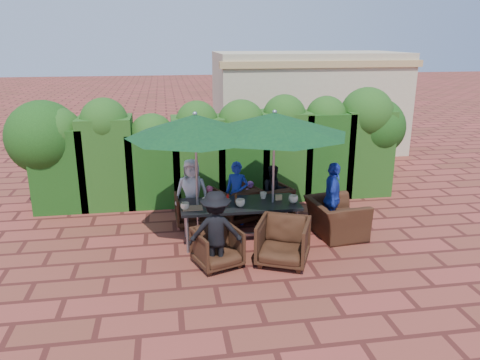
{
  "coord_description": "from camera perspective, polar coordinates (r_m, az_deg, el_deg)",
  "views": [
    {
      "loc": [
        -1.21,
        -8.05,
        3.68
      ],
      "look_at": [
        0.16,
        0.4,
        1.05
      ],
      "focal_mm": 35.0,
      "sensor_mm": 36.0,
      "label": 1
    }
  ],
  "objects": [
    {
      "name": "umbrella_left",
      "position": [
        8.11,
        -5.47,
        6.59
      ],
      "size": [
        2.42,
        2.42,
        2.46
      ],
      "color": "gray",
      "rests_on": "ground"
    },
    {
      "name": "pedestrian_b",
      "position": [
        13.24,
        6.31,
        4.38
      ],
      "size": [
        0.85,
        0.64,
        1.58
      ],
      "primitive_type": "imported",
      "rotation": [
        0.0,
        0.0,
        3.39
      ],
      "color": "#E65185",
      "rests_on": "ground"
    },
    {
      "name": "cup_e",
      "position": [
        8.66,
        6.5,
        -2.32
      ],
      "size": [
        0.18,
        0.18,
        0.14
      ],
      "primitive_type": "imported",
      "color": "beige",
      "rests_on": "dining_table"
    },
    {
      "name": "cup_a",
      "position": [
        8.32,
        -6.72,
        -3.18
      ],
      "size": [
        0.16,
        0.16,
        0.13
      ],
      "primitive_type": "imported",
      "color": "beige",
      "rests_on": "dining_table"
    },
    {
      "name": "cup_c",
      "position": [
        8.41,
        0.03,
        -2.8
      ],
      "size": [
        0.17,
        0.17,
        0.14
      ],
      "primitive_type": "imported",
      "color": "beige",
      "rests_on": "dining_table"
    },
    {
      "name": "adult_near_left",
      "position": [
        7.59,
        -2.94,
        -6.24
      ],
      "size": [
        0.91,
        0.5,
        1.35
      ],
      "primitive_type": "imported",
      "rotation": [
        0.0,
        0.0,
        3.02
      ],
      "color": "black",
      "rests_on": "ground"
    },
    {
      "name": "adult_far_left",
      "position": [
        9.45,
        -5.88,
        -1.49
      ],
      "size": [
        0.75,
        0.55,
        1.37
      ],
      "primitive_type": "imported",
      "rotation": [
        0.0,
        0.0,
        -0.23
      ],
      "color": "silver",
      "rests_on": "ground"
    },
    {
      "name": "chair_far_right",
      "position": [
        9.83,
        3.71,
        -2.5
      ],
      "size": [
        0.94,
        0.91,
        0.78
      ],
      "primitive_type": "imported",
      "rotation": [
        0.0,
        0.0,
        3.46
      ],
      "color": "black",
      "rests_on": "ground"
    },
    {
      "name": "child_left",
      "position": [
        9.57,
        -3.6,
        -3.0
      ],
      "size": [
        0.35,
        0.32,
        0.8
      ],
      "primitive_type": "imported",
      "rotation": [
        0.0,
        0.0,
        0.35
      ],
      "color": "#E65185",
      "rests_on": "ground"
    },
    {
      "name": "pedestrian_c",
      "position": [
        13.44,
        10.88,
        5.11
      ],
      "size": [
        1.34,
        0.92,
        1.92
      ],
      "primitive_type": "imported",
      "rotation": [
        0.0,
        0.0,
        2.82
      ],
      "color": "#94949C",
      "rests_on": "ground"
    },
    {
      "name": "building",
      "position": [
        15.9,
        8.2,
        9.42
      ],
      "size": [
        6.2,
        3.08,
        3.2
      ],
      "color": "#C6BB93",
      "rests_on": "ground"
    },
    {
      "name": "pedestrian_a",
      "position": [
        12.96,
        2.88,
        4.77
      ],
      "size": [
        1.73,
        0.65,
        1.84
      ],
      "primitive_type": "imported",
      "rotation": [
        0.0,
        0.0,
        3.12
      ],
      "color": "green",
      "rests_on": "ground"
    },
    {
      "name": "number_block_right",
      "position": [
        8.78,
        4.74,
        -2.13
      ],
      "size": [
        0.12,
        0.06,
        0.1
      ],
      "primitive_type": "cube",
      "color": "tan",
      "rests_on": "dining_table"
    },
    {
      "name": "adult_end_right",
      "position": [
        9.11,
        11.19,
        -2.26
      ],
      "size": [
        0.64,
        0.92,
        1.42
      ],
      "primitive_type": "imported",
      "rotation": [
        0.0,
        0.0,
        1.27
      ],
      "color": "#1E34A5",
      "rests_on": "ground"
    },
    {
      "name": "chair_near_right",
      "position": [
        7.92,
        5.28,
        -7.25
      ],
      "size": [
        1.07,
        1.04,
        0.85
      ],
      "primitive_type": "imported",
      "rotation": [
        0.0,
        0.0,
        -0.42
      ],
      "color": "black",
      "rests_on": "ground"
    },
    {
      "name": "number_block_left",
      "position": [
        8.54,
        -1.7,
        -2.63
      ],
      "size": [
        0.12,
        0.06,
        0.1
      ],
      "primitive_type": "cube",
      "color": "tan",
      "rests_on": "dining_table"
    },
    {
      "name": "chair_far_mid",
      "position": [
        9.67,
        -0.38,
        -2.72
      ],
      "size": [
        1.02,
        1.0,
        0.81
      ],
      "primitive_type": "imported",
      "rotation": [
        0.0,
        0.0,
        3.57
      ],
      "color": "black",
      "rests_on": "ground"
    },
    {
      "name": "sauce_bottle",
      "position": [
        8.58,
        -0.5,
        -2.27
      ],
      "size": [
        0.04,
        0.04,
        0.17
      ],
      "primitive_type": "cylinder",
      "color": "#4C230C",
      "rests_on": "dining_table"
    },
    {
      "name": "chair_end_right",
      "position": [
        9.13,
        11.68,
        -3.87
      ],
      "size": [
        0.82,
        1.15,
        0.94
      ],
      "primitive_type": "imported",
      "rotation": [
        0.0,
        0.0,
        1.68
      ],
      "color": "black",
      "rests_on": "ground"
    },
    {
      "name": "child_right",
      "position": [
        9.83,
        1.33,
        -2.42
      ],
      "size": [
        0.32,
        0.28,
        0.8
      ],
      "primitive_type": "imported",
      "rotation": [
        0.0,
        0.0,
        -0.16
      ],
      "color": "#A24DA8",
      "rests_on": "ground"
    },
    {
      "name": "adult_far_mid",
      "position": [
        9.44,
        -0.39,
        -1.64
      ],
      "size": [
        0.58,
        0.53,
        1.3
      ],
      "primitive_type": "imported",
      "rotation": [
        0.0,
        0.0,
        -0.38
      ],
      "color": "#1E34A5",
      "rests_on": "ground"
    },
    {
      "name": "cup_d",
      "position": [
        8.83,
        2.85,
        -1.89
      ],
      "size": [
        0.13,
        0.13,
        0.12
      ],
      "primitive_type": "imported",
      "color": "beige",
      "rests_on": "dining_table"
    },
    {
      "name": "serving_tray",
      "position": [
        8.37,
        -5.8,
        -3.43
      ],
      "size": [
        0.35,
        0.25,
        0.02
      ],
      "primitive_type": "cube",
      "color": "#986D49",
      "rests_on": "dining_table"
    },
    {
      "name": "chair_near_left",
      "position": [
        7.83,
        -2.77,
        -8.0
      ],
      "size": [
        0.88,
        0.86,
        0.72
      ],
      "primitive_type": "imported",
      "rotation": [
        0.0,
        0.0,
        0.34
      ],
      "color": "black",
      "rests_on": "ground"
    },
    {
      "name": "umbrella_right",
      "position": [
        8.29,
        4.22,
        6.86
      ],
      "size": [
        2.66,
        2.66,
        2.46
      ],
      "color": "gray",
      "rests_on": "ground"
    },
    {
      "name": "chair_far_left",
      "position": [
        9.55,
        -5.77,
        -3.36
      ],
      "size": [
        0.72,
        0.67,
        0.71
      ],
      "primitive_type": "imported",
      "rotation": [
        0.0,
        0.0,
        3.18
      ],
      "color": "black",
      "rests_on": "ground"
    },
    {
      "name": "cup_b",
      "position": [
        8.56,
        -4.18,
        -2.54
      ],
      "size": [
        0.13,
        0.13,
        0.12
      ],
      "primitive_type": "imported",
      "color": "beige",
      "rests_on": "dining_table"
    },
    {
      "name": "hedge_wall",
      "position": [
        10.69,
        -2.85,
        4.45
      ],
      "size": [
        9.1,
        1.6,
        2.56
      ],
      "color": "#14330E",
      "rests_on": "ground"
    },
    {
      "name": "dining_table",
      "position": [
        8.61,
        -0.02,
        -3.34
      ],
      "size": [
        2.18,
        0.9,
        0.75
      ],
      "color": "black",
      "rests_on": "ground"
    },
    {
      "name": "ground",
      "position": [
        8.93,
        -0.64,
        -7.24
      ],
      "size": [
        80.0,
        80.0,
        0.0
      ],
      "primitive_type": "plane",
      "color": "maroon",
      "rests_on": "ground"
    },
    {
      "name": "ketchup_bottle",
      "position": [
        8.58,
        -1.51,
        -2.28
      ],
      "size": [
        0.04,
        0.04,
        0.17
      ],
      "primitive_type": "cylinder",
      "color": "#B20C0A",
      "rests_on": "dining_table"
    },
    {
      "name": "adult_far_right",
      "position": [
        9.78,
        4.18,
        -1.49
      ],
      "size": [
        0.57,
        0.37,
        1.15
      ],
      "primitive_type": "imported",
      "rotation": [
        0.0,
        0.0,
        0.06
      ],
      "color": "black",
      "rests_on": "ground"
    }
  ]
}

